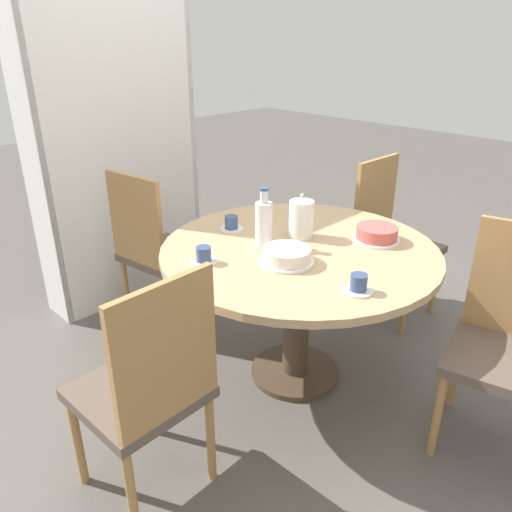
{
  "coord_description": "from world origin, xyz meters",
  "views": [
    {
      "loc": [
        -1.64,
        -1.37,
        1.64
      ],
      "look_at": [
        0.0,
        0.29,
        0.59
      ],
      "focal_mm": 35.0,
      "sensor_mm": 36.0,
      "label": 1
    }
  ],
  "objects_px": {
    "water_bottle": "(264,223)",
    "cup_b": "(358,285)",
    "cake_main": "(287,256)",
    "coffee_pot": "(301,217)",
    "chair_a": "(148,387)",
    "cup_a": "(231,224)",
    "chair_b": "(508,339)",
    "bookshelf": "(118,150)",
    "chair_c": "(390,236)",
    "chair_d": "(156,248)",
    "cup_c": "(204,256)",
    "cake_second": "(377,234)"
  },
  "relations": [
    {
      "from": "coffee_pot",
      "to": "chair_d",
      "type": "bearing_deg",
      "value": 109.8
    },
    {
      "from": "chair_a",
      "to": "cup_b",
      "type": "bearing_deg",
      "value": 153.69
    },
    {
      "from": "chair_b",
      "to": "cake_main",
      "type": "bearing_deg",
      "value": -164.42
    },
    {
      "from": "cake_main",
      "to": "cup_a",
      "type": "distance_m",
      "value": 0.47
    },
    {
      "from": "chair_d",
      "to": "cup_a",
      "type": "height_order",
      "value": "chair_d"
    },
    {
      "from": "chair_d",
      "to": "coffee_pot",
      "type": "height_order",
      "value": "chair_d"
    },
    {
      "from": "cup_a",
      "to": "chair_c",
      "type": "bearing_deg",
      "value": -18.46
    },
    {
      "from": "cake_main",
      "to": "coffee_pot",
      "type": "bearing_deg",
      "value": 29.49
    },
    {
      "from": "chair_b",
      "to": "chair_c",
      "type": "relative_size",
      "value": 1.0
    },
    {
      "from": "chair_c",
      "to": "cake_main",
      "type": "distance_m",
      "value": 1.13
    },
    {
      "from": "chair_d",
      "to": "cake_second",
      "type": "relative_size",
      "value": 4.24
    },
    {
      "from": "coffee_pot",
      "to": "water_bottle",
      "type": "bearing_deg",
      "value": 166.86
    },
    {
      "from": "chair_d",
      "to": "coffee_pot",
      "type": "xyz_separation_m",
      "value": [
        0.3,
        -0.83,
        0.32
      ]
    },
    {
      "from": "chair_d",
      "to": "cake_second",
      "type": "distance_m",
      "value": 1.25
    },
    {
      "from": "chair_a",
      "to": "chair_d",
      "type": "relative_size",
      "value": 1.0
    },
    {
      "from": "cup_a",
      "to": "chair_b",
      "type": "bearing_deg",
      "value": -74.32
    },
    {
      "from": "chair_a",
      "to": "cake_second",
      "type": "relative_size",
      "value": 4.24
    },
    {
      "from": "cake_main",
      "to": "cup_b",
      "type": "height_order",
      "value": "cup_b"
    },
    {
      "from": "chair_d",
      "to": "cup_c",
      "type": "relative_size",
      "value": 7.92
    },
    {
      "from": "chair_a",
      "to": "cup_a",
      "type": "bearing_deg",
      "value": -151.95
    },
    {
      "from": "cake_main",
      "to": "cup_b",
      "type": "distance_m",
      "value": 0.37
    },
    {
      "from": "chair_b",
      "to": "bookshelf",
      "type": "relative_size",
      "value": 0.48
    },
    {
      "from": "coffee_pot",
      "to": "cake_second",
      "type": "distance_m",
      "value": 0.37
    },
    {
      "from": "chair_c",
      "to": "cup_a",
      "type": "relative_size",
      "value": 7.92
    },
    {
      "from": "cup_c",
      "to": "chair_a",
      "type": "bearing_deg",
      "value": -150.24
    },
    {
      "from": "coffee_pot",
      "to": "cake_second",
      "type": "relative_size",
      "value": 0.98
    },
    {
      "from": "water_bottle",
      "to": "chair_a",
      "type": "bearing_deg",
      "value": -164.13
    },
    {
      "from": "coffee_pot",
      "to": "cake_second",
      "type": "xyz_separation_m",
      "value": [
        0.22,
        -0.29,
        -0.07
      ]
    },
    {
      "from": "bookshelf",
      "to": "chair_b",
      "type": "bearing_deg",
      "value": 99.1
    },
    {
      "from": "coffee_pot",
      "to": "chair_a",
      "type": "bearing_deg",
      "value": -169.86
    },
    {
      "from": "bookshelf",
      "to": "chair_a",
      "type": "bearing_deg",
      "value": 61.05
    },
    {
      "from": "cup_a",
      "to": "cup_b",
      "type": "relative_size",
      "value": 1.0
    },
    {
      "from": "water_bottle",
      "to": "cup_b",
      "type": "height_order",
      "value": "water_bottle"
    },
    {
      "from": "water_bottle",
      "to": "cake_main",
      "type": "relative_size",
      "value": 1.19
    },
    {
      "from": "chair_c",
      "to": "coffee_pot",
      "type": "height_order",
      "value": "chair_c"
    },
    {
      "from": "chair_b",
      "to": "chair_a",
      "type": "bearing_deg",
      "value": -136.52
    },
    {
      "from": "chair_a",
      "to": "coffee_pot",
      "type": "distance_m",
      "value": 1.09
    },
    {
      "from": "water_bottle",
      "to": "cup_a",
      "type": "distance_m",
      "value": 0.28
    },
    {
      "from": "chair_d",
      "to": "bookshelf",
      "type": "distance_m",
      "value": 0.7
    },
    {
      "from": "cup_b",
      "to": "cup_a",
      "type": "bearing_deg",
      "value": 83.49
    },
    {
      "from": "chair_d",
      "to": "cup_c",
      "type": "distance_m",
      "value": 0.8
    },
    {
      "from": "bookshelf",
      "to": "cake_second",
      "type": "bearing_deg",
      "value": 104.03
    },
    {
      "from": "bookshelf",
      "to": "water_bottle",
      "type": "xyz_separation_m",
      "value": [
        -0.02,
        -1.28,
        -0.13
      ]
    },
    {
      "from": "cup_a",
      "to": "cup_c",
      "type": "relative_size",
      "value": 1.0
    },
    {
      "from": "bookshelf",
      "to": "cup_b",
      "type": "relative_size",
      "value": 16.49
    },
    {
      "from": "cup_a",
      "to": "cup_c",
      "type": "bearing_deg",
      "value": -149.38
    },
    {
      "from": "water_bottle",
      "to": "cake_second",
      "type": "relative_size",
      "value": 1.25
    },
    {
      "from": "water_bottle",
      "to": "cup_a",
      "type": "height_order",
      "value": "water_bottle"
    },
    {
      "from": "water_bottle",
      "to": "cup_b",
      "type": "xyz_separation_m",
      "value": [
        -0.06,
        -0.57,
        -0.09
      ]
    },
    {
      "from": "chair_b",
      "to": "cup_b",
      "type": "distance_m",
      "value": 0.68
    }
  ]
}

